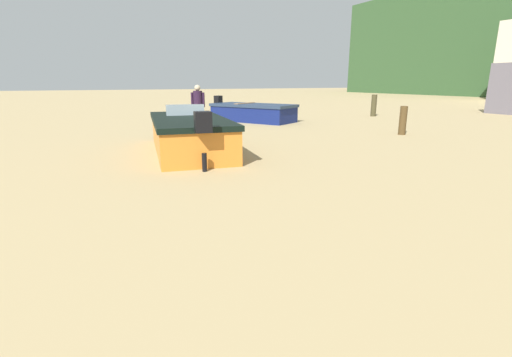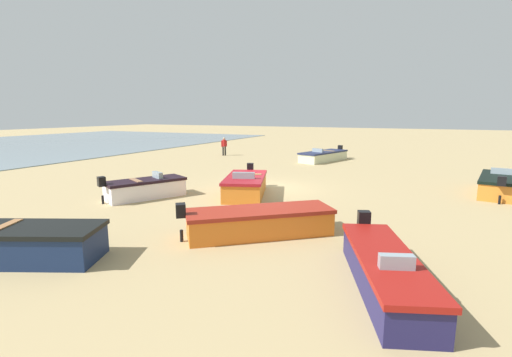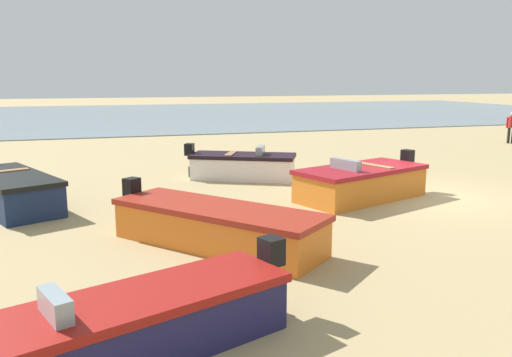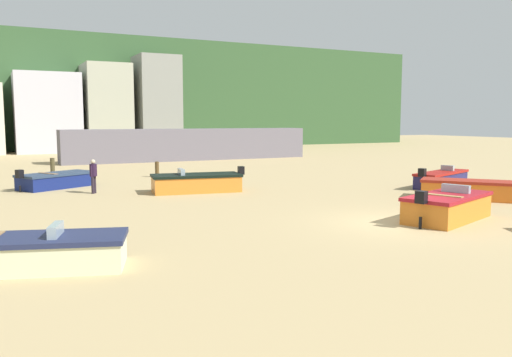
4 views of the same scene
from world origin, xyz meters
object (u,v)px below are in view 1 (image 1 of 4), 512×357
mooring_post_near_water (403,120)px  beach_walker_foreground (198,103)px  boat_orange_3 (190,134)px  boat_navy_5 (253,112)px  mooring_post_mid_beach (374,105)px

mooring_post_near_water → beach_walker_foreground: 7.33m
boat_orange_3 → mooring_post_near_water: boat_orange_3 is taller
boat_orange_3 → boat_navy_5: (-5.92, 4.62, -0.05)m
boat_navy_5 → beach_walker_foreground: size_ratio=2.52×
boat_navy_5 → beach_walker_foreground: beach_walker_foreground is taller
boat_navy_5 → mooring_post_near_water: (6.05, 2.67, 0.08)m
mooring_post_near_water → beach_walker_foreground: (-4.68, -5.63, 0.48)m
beach_walker_foreground → boat_orange_3: bearing=-76.3°
mooring_post_near_water → beach_walker_foreground: size_ratio=0.58×
boat_orange_3 → boat_navy_5: size_ratio=1.13×
boat_navy_5 → beach_walker_foreground: (1.38, -2.95, 0.56)m
boat_orange_3 → mooring_post_mid_beach: boat_orange_3 is taller
boat_navy_5 → mooring_post_mid_beach: (0.47, 6.67, 0.15)m
mooring_post_near_water → beach_walker_foreground: beach_walker_foreground is taller
mooring_post_mid_beach → beach_walker_foreground: size_ratio=0.67×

